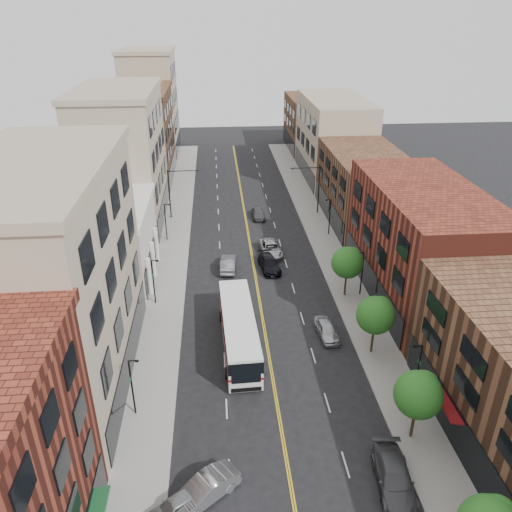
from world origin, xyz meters
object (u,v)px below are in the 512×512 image
object	(u,v)px
car_angle_a	(175,507)
car_lane_c	(258,213)
city_bus	(239,328)
car_lane_a	(269,264)
car_parked_far	(327,330)
car_parked_mid	(394,478)
car_lane_behind	(228,264)
car_lane_b	(271,248)
car_angle_b	(205,489)

from	to	relation	value
car_angle_a	car_lane_c	distance (m)	48.57
city_bus	car_lane_a	distance (m)	15.38
car_parked_far	car_lane_c	size ratio (longest dim) A/B	0.99
car_lane_a	car_lane_c	bearing A→B (deg)	82.18
car_parked_mid	car_lane_a	bearing A→B (deg)	104.58
car_angle_a	car_lane_behind	distance (m)	32.09
car_parked_mid	car_lane_b	world-z (taller)	car_parked_mid
car_lane_b	car_angle_a	bearing A→B (deg)	-109.44
car_parked_far	car_lane_b	world-z (taller)	car_lane_b
car_parked_mid	car_lane_a	world-z (taller)	car_parked_mid
car_angle_a	car_angle_b	distance (m)	2.05
car_lane_a	car_lane_b	distance (m)	4.22
car_angle_a	car_parked_far	world-z (taller)	car_parked_far
car_angle_a	car_parked_far	size ratio (longest dim) A/B	0.89
city_bus	car_lane_b	xyz separation A→B (m)	(5.00, 18.87, -1.20)
city_bus	car_parked_mid	world-z (taller)	city_bus
car_parked_mid	car_lane_behind	xyz separation A→B (m)	(-9.75, 31.00, -0.01)
car_lane_b	car_lane_c	distance (m)	12.06
car_parked_mid	car_lane_behind	distance (m)	32.50
car_angle_a	car_lane_c	world-z (taller)	car_lane_c
city_bus	car_angle_b	world-z (taller)	city_bus
car_angle_a	car_lane_b	size ratio (longest dim) A/B	0.69
car_parked_mid	car_lane_c	bearing A→B (deg)	101.36
car_angle_b	car_parked_far	distance (m)	20.16
car_lane_c	car_lane_b	bearing A→B (deg)	-89.93
car_angle_b	car_lane_b	xyz separation A→B (m)	(8.01, 34.66, -0.04)
city_bus	car_angle_a	xyz separation A→B (m)	(-4.81, -16.76, -1.31)
car_angle_a	car_lane_b	bearing A→B (deg)	132.47
car_lane_a	car_lane_c	size ratio (longest dim) A/B	1.19
car_angle_b	car_lane_behind	xyz separation A→B (m)	(2.50, 30.83, 0.00)
car_angle_b	car_lane_c	distance (m)	47.30
city_bus	car_lane_c	distance (m)	31.26
car_angle_b	car_lane_b	size ratio (longest dim) A/B	0.89
car_angle_a	car_lane_c	bearing A→B (deg)	136.86
car_lane_a	car_lane_behind	bearing A→B (deg)	168.53
car_angle_b	car_parked_far	xyz separation A→B (m)	(11.40, 16.63, -0.07)
car_parked_mid	car_lane_c	world-z (taller)	car_parked_mid
car_parked_far	car_lane_behind	size ratio (longest dim) A/B	0.87
car_angle_b	car_lane_b	distance (m)	35.58
car_angle_b	car_lane_a	world-z (taller)	car_angle_b
car_parked_mid	car_lane_c	xyz separation A→B (m)	(-4.78, 46.88, -0.08)
city_bus	car_parked_far	size ratio (longest dim) A/B	3.11
car_parked_mid	car_lane_behind	size ratio (longest dim) A/B	1.15
car_lane_c	city_bus	bearing A→B (deg)	-100.72
car_angle_a	car_lane_b	xyz separation A→B (m)	(9.81, 35.63, 0.11)
car_parked_mid	car_parked_far	xyz separation A→B (m)	(-0.85, 16.80, -0.09)
car_parked_mid	car_lane_b	distance (m)	35.09
car_lane_a	car_lane_b	xyz separation A→B (m)	(0.64, 4.17, 0.02)
car_angle_b	car_lane_a	xyz separation A→B (m)	(7.37, 30.49, -0.05)
city_bus	car_lane_b	bearing A→B (deg)	73.00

